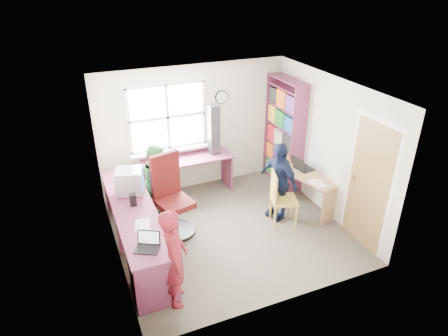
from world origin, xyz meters
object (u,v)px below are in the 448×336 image
at_px(wooden_chair, 280,197).
at_px(person_green, 159,182).
at_px(person_red, 174,258).
at_px(crt_monitor, 129,181).
at_px(laptop_left, 148,244).
at_px(l_desk, 155,236).
at_px(person_navy, 278,181).
at_px(laptop_right, 301,166).
at_px(potted_plant, 161,154).
at_px(right_desk, 308,184).
at_px(cd_tower, 214,130).
at_px(swivel_chair, 171,200).
at_px(bookshelf, 284,135).

xyz_separation_m(wooden_chair, person_green, (-1.79, 0.97, 0.16)).
relative_size(wooden_chair, person_red, 0.69).
xyz_separation_m(crt_monitor, laptop_left, (-0.06, -1.45, -0.15)).
bearing_deg(l_desk, person_navy, 9.62).
height_order(laptop_right, potted_plant, potted_plant).
bearing_deg(person_green, person_navy, -86.48).
xyz_separation_m(l_desk, right_desk, (2.87, 0.42, 0.02)).
bearing_deg(potted_plant, person_navy, -39.70).
height_order(laptop_right, cd_tower, cd_tower).
bearing_deg(swivel_chair, crt_monitor, 147.65).
distance_m(l_desk, laptop_left, 0.71).
relative_size(swivel_chair, cd_tower, 1.42).
relative_size(l_desk, crt_monitor, 6.10).
distance_m(crt_monitor, cd_tower, 1.97).
distance_m(person_red, person_green, 2.01).
bearing_deg(potted_plant, wooden_chair, -45.08).
xyz_separation_m(crt_monitor, laptop_right, (3.01, -0.19, -0.23)).
bearing_deg(crt_monitor, swivel_chair, -1.56).
height_order(laptop_left, laptop_right, laptop_left).
relative_size(crt_monitor, person_red, 0.35).
bearing_deg(potted_plant, laptop_left, -108.54).
distance_m(right_desk, swivel_chair, 2.43).
distance_m(laptop_left, person_red, 0.39).
xyz_separation_m(potted_plant, person_green, (-0.21, -0.62, -0.21)).
distance_m(right_desk, person_green, 2.61).
distance_m(crt_monitor, person_green, 0.64).
bearing_deg(person_red, swivel_chair, -0.25).
xyz_separation_m(cd_tower, potted_plant, (-1.02, 0.03, -0.33)).
xyz_separation_m(wooden_chair, person_navy, (0.08, 0.21, 0.18)).
height_order(cd_tower, person_green, cd_tower).
bearing_deg(crt_monitor, potted_plant, 66.85).
relative_size(crt_monitor, person_green, 0.36).
distance_m(l_desk, wooden_chair, 2.17).
bearing_deg(person_navy, l_desk, -94.88).
relative_size(cd_tower, person_red, 0.68).
height_order(right_desk, laptop_right, laptop_right).
relative_size(swivel_chair, wooden_chair, 1.40).
bearing_deg(swivel_chair, person_red, -119.37).
xyz_separation_m(right_desk, crt_monitor, (-3.01, 0.44, 0.47)).
height_order(l_desk, person_red, person_red).
relative_size(crt_monitor, potted_plant, 1.66).
bearing_deg(wooden_chair, cd_tower, 127.71).
distance_m(cd_tower, person_navy, 1.58).
xyz_separation_m(l_desk, bookshelf, (2.96, 1.47, 0.55)).
relative_size(swivel_chair, laptop_left, 3.54).
bearing_deg(wooden_chair, right_desk, 37.72).
bearing_deg(person_navy, cd_tower, -169.27).
bearing_deg(laptop_left, person_green, 100.27).
xyz_separation_m(laptop_left, cd_tower, (1.81, 2.31, 0.42)).
bearing_deg(l_desk, potted_plant, 71.73).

